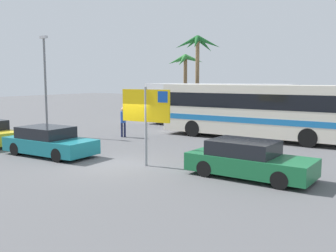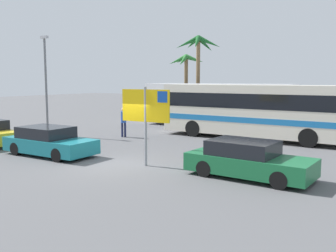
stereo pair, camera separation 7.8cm
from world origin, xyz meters
name	(u,v)px [view 1 (the left image)]	position (x,y,z in m)	size (l,w,h in m)	color
ground	(117,165)	(0.00, 0.00, 0.00)	(120.00, 120.00, 0.00)	#565659
bus_front_coach	(254,109)	(2.09, 9.73, 1.78)	(11.03, 2.57, 3.17)	silver
bus_rear_coach	(216,103)	(-2.18, 13.41, 1.78)	(11.03, 2.57, 3.17)	white
ferry_sign	(147,109)	(1.11, 0.58, 2.33)	(2.20, 0.24, 3.20)	gray
car_teal	(49,142)	(-3.96, -0.17, 0.64)	(4.52, 2.00, 1.32)	#19757F
car_green	(248,160)	(5.22, 1.12, 0.64)	(4.49, 1.99, 1.32)	#196638
pedestrian_near_sign	(123,120)	(-4.76, 6.06, 1.07)	(0.32, 0.32, 1.81)	#1E2347
lamp_post_left_side	(45,81)	(-9.42, 4.14, 3.40)	(0.56, 0.20, 6.16)	slate
palm_tree_seaside	(185,67)	(-7.22, 17.44, 4.53)	(3.19, 3.19, 5.68)	brown
palm_tree_inland	(197,53)	(-5.37, 16.32, 5.64)	(3.76, 3.73, 7.08)	brown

